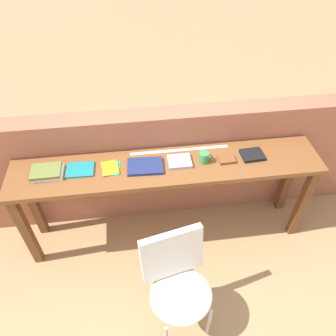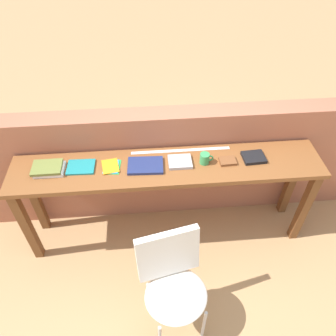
% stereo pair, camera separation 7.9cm
% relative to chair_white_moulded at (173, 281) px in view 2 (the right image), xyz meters
% --- Properties ---
extents(ground_plane, '(40.00, 40.00, 0.00)m').
position_rel_chair_white_moulded_xyz_m(ground_plane, '(0.03, 0.50, -0.53)').
color(ground_plane, tan).
extents(brick_wall_back, '(6.00, 0.20, 1.15)m').
position_rel_chair_white_moulded_xyz_m(brick_wall_back, '(0.03, 1.14, 0.05)').
color(brick_wall_back, '#9E5B42').
rests_on(brick_wall_back, ground).
extents(sideboard, '(2.50, 0.44, 0.88)m').
position_rel_chair_white_moulded_xyz_m(sideboard, '(0.03, 0.80, 0.21)').
color(sideboard, brown).
rests_on(sideboard, ground).
extents(chair_white_moulded, '(0.53, 0.53, 0.89)m').
position_rel_chair_white_moulded_xyz_m(chair_white_moulded, '(0.00, 0.00, 0.00)').
color(chair_white_moulded, silver).
rests_on(chair_white_moulded, ground).
extents(book_stack_leftmost, '(0.24, 0.17, 0.05)m').
position_rel_chair_white_moulded_xyz_m(book_stack_leftmost, '(-0.90, 0.81, 0.38)').
color(book_stack_leftmost, white).
rests_on(book_stack_leftmost, sideboard).
extents(magazine_cycling, '(0.22, 0.17, 0.02)m').
position_rel_chair_white_moulded_xyz_m(magazine_cycling, '(-0.65, 0.83, 0.36)').
color(magazine_cycling, '#19757A').
rests_on(magazine_cycling, sideboard).
extents(pamphlet_pile_colourful, '(0.16, 0.18, 0.01)m').
position_rel_chair_white_moulded_xyz_m(pamphlet_pile_colourful, '(-0.42, 0.82, 0.36)').
color(pamphlet_pile_colourful, green).
rests_on(pamphlet_pile_colourful, sideboard).
extents(book_open_centre, '(0.29, 0.20, 0.02)m').
position_rel_chair_white_moulded_xyz_m(book_open_centre, '(-0.15, 0.80, 0.37)').
color(book_open_centre, navy).
rests_on(book_open_centre, sideboard).
extents(book_grey_hardcover, '(0.19, 0.16, 0.03)m').
position_rel_chair_white_moulded_xyz_m(book_grey_hardcover, '(0.13, 0.82, 0.37)').
color(book_grey_hardcover, '#9E9EA3').
rests_on(book_grey_hardcover, sideboard).
extents(mug, '(0.11, 0.08, 0.09)m').
position_rel_chair_white_moulded_xyz_m(mug, '(0.33, 0.80, 0.40)').
color(mug, '#338C4C').
rests_on(mug, sideboard).
extents(leather_journal_brown, '(0.13, 0.11, 0.02)m').
position_rel_chair_white_moulded_xyz_m(leather_journal_brown, '(0.51, 0.79, 0.37)').
color(leather_journal_brown, brown).
rests_on(leather_journal_brown, sideboard).
extents(book_repair_rightmost, '(0.18, 0.16, 0.03)m').
position_rel_chair_white_moulded_xyz_m(book_repair_rightmost, '(0.73, 0.82, 0.37)').
color(book_repair_rightmost, black).
rests_on(book_repair_rightmost, sideboard).
extents(ruler_metal_back_edge, '(0.82, 0.03, 0.00)m').
position_rel_chair_white_moulded_xyz_m(ruler_metal_back_edge, '(0.15, 0.97, 0.35)').
color(ruler_metal_back_edge, silver).
rests_on(ruler_metal_back_edge, sideboard).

